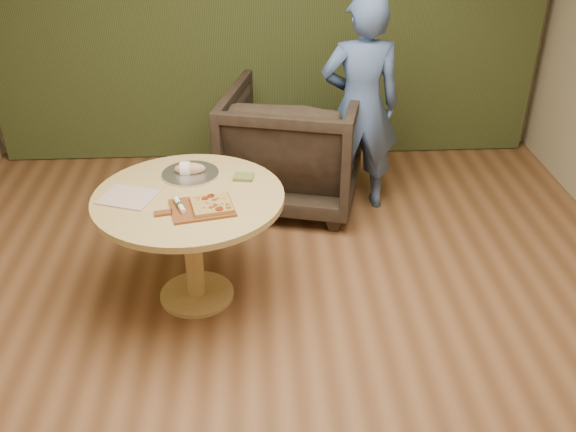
# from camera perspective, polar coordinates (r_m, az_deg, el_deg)

# --- Properties ---
(room_shell) EXTENTS (5.04, 6.04, 2.84)m
(room_shell) POSITION_cam_1_polar(r_m,az_deg,el_deg) (2.91, -0.52, 6.85)
(room_shell) COLOR brown
(room_shell) RESTS_ON ground
(curtain) EXTENTS (4.80, 0.14, 2.78)m
(curtain) POSITION_cam_1_polar(r_m,az_deg,el_deg) (5.69, -2.00, 18.65)
(curtain) COLOR #2F3A1A
(curtain) RESTS_ON ground
(pedestal_table) EXTENTS (1.14, 1.14, 0.75)m
(pedestal_table) POSITION_cam_1_polar(r_m,az_deg,el_deg) (3.91, -8.70, 0.06)
(pedestal_table) COLOR tan
(pedestal_table) RESTS_ON ground
(pizza_paddle) EXTENTS (0.47, 0.35, 0.01)m
(pizza_paddle) POSITION_cam_1_polar(r_m,az_deg,el_deg) (3.68, -7.80, 0.70)
(pizza_paddle) COLOR brown
(pizza_paddle) RESTS_ON pedestal_table
(flatbread_pizza) EXTENTS (0.26, 0.26, 0.04)m
(flatbread_pizza) POSITION_cam_1_polar(r_m,az_deg,el_deg) (3.66, -6.78, 1.01)
(flatbread_pizza) COLOR tan
(flatbread_pizza) RESTS_ON pizza_paddle
(cutlery_roll) EXTENTS (0.09, 0.19, 0.03)m
(cutlery_roll) POSITION_cam_1_polar(r_m,az_deg,el_deg) (3.68, -9.61, 0.97)
(cutlery_roll) COLOR white
(cutlery_roll) RESTS_ON pizza_paddle
(newspaper) EXTENTS (0.37, 0.34, 0.01)m
(newspaper) POSITION_cam_1_polar(r_m,az_deg,el_deg) (3.88, -14.03, 1.63)
(newspaper) COLOR white
(newspaper) RESTS_ON pedestal_table
(serving_tray) EXTENTS (0.36, 0.36, 0.02)m
(serving_tray) POSITION_cam_1_polar(r_m,az_deg,el_deg) (4.07, -8.67, 3.74)
(serving_tray) COLOR silver
(serving_tray) RESTS_ON pedestal_table
(bread_roll) EXTENTS (0.19, 0.09, 0.09)m
(bread_roll) POSITION_cam_1_polar(r_m,az_deg,el_deg) (4.06, -8.83, 4.19)
(bread_roll) COLOR tan
(bread_roll) RESTS_ON serving_tray
(green_packet) EXTENTS (0.13, 0.12, 0.02)m
(green_packet) POSITION_cam_1_polar(r_m,az_deg,el_deg) (3.99, -3.97, 3.48)
(green_packet) COLOR #4F5E2A
(green_packet) RESTS_ON pedestal_table
(armchair) EXTENTS (1.22, 1.17, 1.05)m
(armchair) POSITION_cam_1_polar(r_m,az_deg,el_deg) (5.07, 0.46, 6.71)
(armchair) COLOR black
(armchair) RESTS_ON ground
(person_standing) EXTENTS (0.62, 0.41, 1.67)m
(person_standing) POSITION_cam_1_polar(r_m,az_deg,el_deg) (4.91, 6.45, 9.66)
(person_standing) COLOR #45619A
(person_standing) RESTS_ON ground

